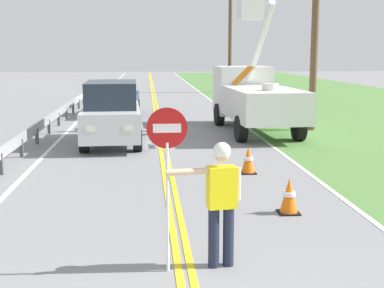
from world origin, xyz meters
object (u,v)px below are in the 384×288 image
at_px(traffic_cone_lead, 289,196).
at_px(utility_pole_mid, 230,37).
at_px(flagger_worker, 221,196).
at_px(traffic_cone_mid, 248,160).
at_px(utility_pole_near, 315,26).
at_px(utility_bucket_truck, 253,95).
at_px(oncoming_suv_nearest, 112,113).
at_px(stop_sign_paddle, 167,153).
at_px(oncoming_sedan_second, 119,98).

bearing_deg(traffic_cone_lead, utility_pole_mid, 83.25).
height_order(flagger_worker, traffic_cone_mid, flagger_worker).
bearing_deg(utility_pole_near, traffic_cone_mid, -118.11).
height_order(flagger_worker, utility_pole_mid, utility_pole_mid).
xyz_separation_m(flagger_worker, traffic_cone_lead, (1.67, 2.45, -0.71)).
distance_m(flagger_worker, utility_bucket_truck, 13.68).
relative_size(oncoming_suv_nearest, utility_pole_near, 0.60).
xyz_separation_m(stop_sign_paddle, utility_pole_near, (6.25, 13.44, 2.36)).
distance_m(stop_sign_paddle, utility_pole_near, 15.01).
xyz_separation_m(flagger_worker, stop_sign_paddle, (-0.76, -0.11, 0.66)).
distance_m(utility_pole_mid, traffic_cone_mid, 28.04).
height_order(oncoming_sedan_second, traffic_cone_mid, oncoming_sedan_second).
bearing_deg(utility_bucket_truck, traffic_cone_mid, -102.09).
bearing_deg(utility_pole_near, utility_bucket_truck, -179.73).
distance_m(oncoming_suv_nearest, utility_pole_near, 8.68).
xyz_separation_m(stop_sign_paddle, oncoming_suv_nearest, (-1.44, 10.76, -0.65)).
bearing_deg(flagger_worker, oncoming_sedan_second, 97.15).
bearing_deg(stop_sign_paddle, oncoming_sedan_second, 94.86).
height_order(utility_bucket_truck, oncoming_suv_nearest, utility_bucket_truck).
height_order(utility_bucket_truck, utility_pole_mid, utility_pole_mid).
bearing_deg(traffic_cone_lead, oncoming_sedan_second, 103.73).
height_order(flagger_worker, oncoming_suv_nearest, oncoming_suv_nearest).
bearing_deg(utility_pole_mid, traffic_cone_lead, -96.75).
xyz_separation_m(flagger_worker, utility_pole_mid, (5.33, 33.44, 3.13)).
distance_m(flagger_worker, traffic_cone_lead, 3.05).
height_order(oncoming_suv_nearest, oncoming_sedan_second, oncoming_suv_nearest).
bearing_deg(flagger_worker, utility_bucket_truck, 76.81).
bearing_deg(utility_bucket_truck, utility_pole_mid, 83.72).
bearing_deg(oncoming_sedan_second, flagger_worker, -82.85).
height_order(oncoming_suv_nearest, utility_pole_near, utility_pole_near).
distance_m(utility_bucket_truck, traffic_cone_mid, 7.64).
bearing_deg(oncoming_suv_nearest, traffic_cone_lead, -64.76).
bearing_deg(traffic_cone_lead, flagger_worker, -124.23).
relative_size(flagger_worker, oncoming_sedan_second, 0.44).
bearing_deg(stop_sign_paddle, traffic_cone_lead, 46.55).
height_order(flagger_worker, stop_sign_paddle, stop_sign_paddle).
relative_size(stop_sign_paddle, utility_bucket_truck, 0.34).
bearing_deg(stop_sign_paddle, traffic_cone_mid, 69.16).
bearing_deg(utility_pole_near, traffic_cone_lead, -109.38).
bearing_deg(flagger_worker, utility_pole_near, 67.60).
relative_size(stop_sign_paddle, utility_pole_near, 0.30).
distance_m(oncoming_suv_nearest, oncoming_sedan_second, 8.41).
bearing_deg(utility_pole_near, utility_pole_mid, 90.45).
xyz_separation_m(flagger_worker, utility_pole_near, (5.49, 13.33, 3.02)).
height_order(utility_bucket_truck, traffic_cone_mid, utility_bucket_truck).
relative_size(stop_sign_paddle, utility_pole_mid, 0.29).
bearing_deg(traffic_cone_mid, traffic_cone_lead, -87.86).
bearing_deg(utility_pole_mid, utility_bucket_truck, -96.28).
xyz_separation_m(utility_pole_near, traffic_cone_mid, (-3.95, -7.40, -3.73)).
bearing_deg(utility_pole_mid, oncoming_sedan_second, -118.21).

